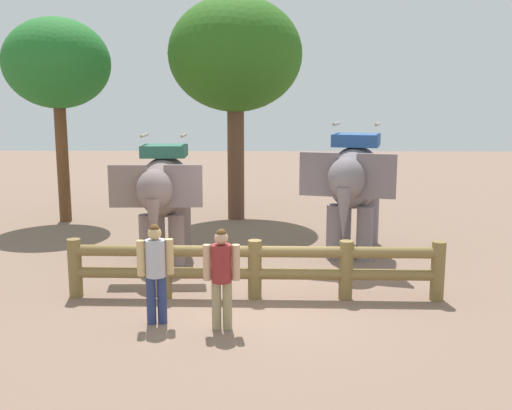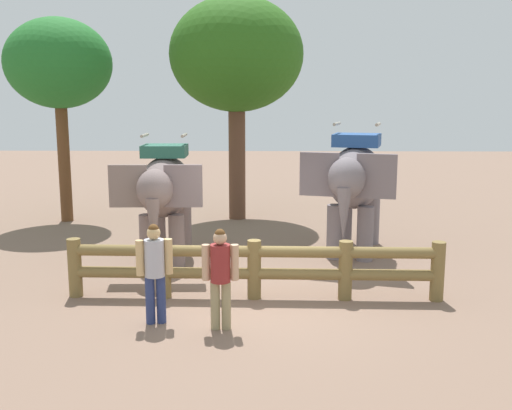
{
  "view_description": "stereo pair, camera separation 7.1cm",
  "coord_description": "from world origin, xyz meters",
  "px_view_note": "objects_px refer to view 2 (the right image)",
  "views": [
    {
      "loc": [
        0.16,
        -9.87,
        3.48
      ],
      "look_at": [
        0.0,
        1.71,
        1.4
      ],
      "focal_mm": 41.68,
      "sensor_mm": 36.0,
      "label": 1
    },
    {
      "loc": [
        0.24,
        -9.87,
        3.48
      ],
      "look_at": [
        0.0,
        1.71,
        1.4
      ],
      "focal_mm": 41.68,
      "sensor_mm": 36.0,
      "label": 2
    }
  ],
  "objects_px": {
    "elephant_center": "(354,181)",
    "tourist_man_in_blue": "(155,266)",
    "tree_far_left": "(236,56)",
    "tree_back_center": "(59,65)",
    "log_fence": "(254,265)",
    "tourist_woman_in_black": "(220,272)",
    "elephant_near_left": "(164,190)"
  },
  "relations": [
    {
      "from": "elephant_near_left",
      "to": "tree_back_center",
      "type": "xyz_separation_m",
      "value": [
        -3.57,
        4.13,
        2.85
      ]
    },
    {
      "from": "elephant_center",
      "to": "tree_back_center",
      "type": "distance_m",
      "value": 8.91
    },
    {
      "from": "elephant_near_left",
      "to": "elephant_center",
      "type": "relative_size",
      "value": 0.9
    },
    {
      "from": "tree_far_left",
      "to": "elephant_center",
      "type": "bearing_deg",
      "value": -54.11
    },
    {
      "from": "log_fence",
      "to": "elephant_center",
      "type": "bearing_deg",
      "value": 55.64
    },
    {
      "from": "tourist_man_in_blue",
      "to": "tree_far_left",
      "type": "distance_m",
      "value": 9.15
    },
    {
      "from": "elephant_near_left",
      "to": "tree_back_center",
      "type": "distance_m",
      "value": 6.16
    },
    {
      "from": "elephant_center",
      "to": "tourist_woman_in_black",
      "type": "relative_size",
      "value": 2.25
    },
    {
      "from": "log_fence",
      "to": "elephant_near_left",
      "type": "relative_size",
      "value": 2.08
    },
    {
      "from": "tourist_woman_in_black",
      "to": "tree_back_center",
      "type": "distance_m",
      "value": 10.16
    },
    {
      "from": "elephant_center",
      "to": "tourist_man_in_blue",
      "type": "bearing_deg",
      "value": -130.06
    },
    {
      "from": "elephant_near_left",
      "to": "tourist_man_in_blue",
      "type": "xyz_separation_m",
      "value": [
        0.47,
        -3.73,
        -0.62
      ]
    },
    {
      "from": "tourist_man_in_blue",
      "to": "tree_back_center",
      "type": "bearing_deg",
      "value": 117.24
    },
    {
      "from": "elephant_center",
      "to": "tree_back_center",
      "type": "relative_size",
      "value": 0.62
    },
    {
      "from": "log_fence",
      "to": "tree_far_left",
      "type": "relative_size",
      "value": 1.05
    },
    {
      "from": "elephant_near_left",
      "to": "log_fence",
      "type": "bearing_deg",
      "value": -51.73
    },
    {
      "from": "log_fence",
      "to": "tourist_woman_in_black",
      "type": "distance_m",
      "value": 1.54
    },
    {
      "from": "elephant_near_left",
      "to": "tourist_man_in_blue",
      "type": "distance_m",
      "value": 3.81
    },
    {
      "from": "log_fence",
      "to": "tourist_woman_in_black",
      "type": "xyz_separation_m",
      "value": [
        -0.48,
        -1.44,
        0.31
      ]
    },
    {
      "from": "log_fence",
      "to": "elephant_near_left",
      "type": "bearing_deg",
      "value": 128.27
    },
    {
      "from": "tourist_man_in_blue",
      "to": "tree_far_left",
      "type": "xyz_separation_m",
      "value": [
        0.85,
        8.31,
        3.73
      ]
    },
    {
      "from": "tourist_woman_in_black",
      "to": "tree_back_center",
      "type": "height_order",
      "value": "tree_back_center"
    },
    {
      "from": "elephant_near_left",
      "to": "elephant_center",
      "type": "distance_m",
      "value": 4.22
    },
    {
      "from": "tourist_man_in_blue",
      "to": "elephant_center",
      "type": "bearing_deg",
      "value": 49.94
    },
    {
      "from": "tourist_man_in_blue",
      "to": "tourist_woman_in_black",
      "type": "bearing_deg",
      "value": -12.39
    },
    {
      "from": "tourist_man_in_blue",
      "to": "tree_back_center",
      "type": "distance_m",
      "value": 9.49
    },
    {
      "from": "elephant_center",
      "to": "tree_far_left",
      "type": "xyz_separation_m",
      "value": [
        -2.84,
        3.92,
        2.99
      ]
    },
    {
      "from": "elephant_near_left",
      "to": "elephant_center",
      "type": "xyz_separation_m",
      "value": [
        4.17,
        0.66,
        0.12
      ]
    },
    {
      "from": "elephant_near_left",
      "to": "tourist_man_in_blue",
      "type": "bearing_deg",
      "value": -82.75
    },
    {
      "from": "log_fence",
      "to": "tourist_woman_in_black",
      "type": "relative_size",
      "value": 4.21
    },
    {
      "from": "tourist_woman_in_black",
      "to": "elephant_center",
      "type": "bearing_deg",
      "value": 60.12
    },
    {
      "from": "log_fence",
      "to": "elephant_center",
      "type": "relative_size",
      "value": 1.88
    }
  ]
}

